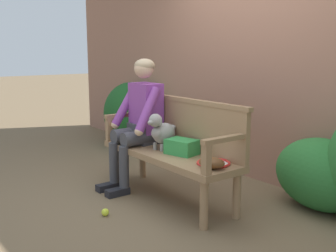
{
  "coord_description": "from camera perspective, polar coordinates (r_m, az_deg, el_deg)",
  "views": [
    {
      "loc": [
        3.07,
        -2.31,
        1.43
      ],
      "look_at": [
        0.0,
        0.0,
        0.72
      ],
      "focal_mm": 44.26,
      "sensor_mm": 36.0,
      "label": 1
    }
  ],
  "objects": [
    {
      "name": "ground_plane",
      "position": [
        4.09,
        -0.0,
        -9.97
      ],
      "size": [
        40.0,
        40.0,
        0.0
      ],
      "primitive_type": "plane",
      "color": "brown"
    },
    {
      "name": "bench_armrest_left_end",
      "position": [
        4.49,
        -6.8,
        0.69
      ],
      "size": [
        0.06,
        0.49,
        0.28
      ],
      "color": "#93704C",
      "rests_on": "garden_bench"
    },
    {
      "name": "hedge_bush_mid_left",
      "position": [
        3.98,
        20.42,
        -6.28
      ],
      "size": [
        0.91,
        0.58,
        0.66
      ],
      "primitive_type": "ellipsoid",
      "color": "#286B2D",
      "rests_on": "ground"
    },
    {
      "name": "bench_armrest_right_end",
      "position": [
        3.28,
        6.88,
        -2.97
      ],
      "size": [
        0.06,
        0.49,
        0.28
      ],
      "color": "#93704C",
      "rests_on": "garden_bench"
    },
    {
      "name": "hedge_bush_far_left",
      "position": [
        6.04,
        -3.55,
        1.47
      ],
      "size": [
        0.75,
        0.65,
        0.97
      ],
      "primitive_type": "ellipsoid",
      "color": "#337538",
      "rests_on": "ground"
    },
    {
      "name": "tennis_racket",
      "position": [
        3.58,
        6.59,
        -5.0
      ],
      "size": [
        0.29,
        0.56,
        0.03
      ],
      "color": "red",
      "rests_on": "garden_bench"
    },
    {
      "name": "hedge_bush_mid_right",
      "position": [
        6.17,
        -5.0,
        1.59
      ],
      "size": [
        1.04,
        0.76,
        0.96
      ],
      "primitive_type": "ellipsoid",
      "color": "#194C1E",
      "rests_on": "ground"
    },
    {
      "name": "brick_garden_fence",
      "position": [
        4.74,
        12.88,
        9.26
      ],
      "size": [
        8.0,
        0.3,
        2.7
      ],
      "primitive_type": "cube",
      "color": "#936651",
      "rests_on": "ground"
    },
    {
      "name": "garden_bench",
      "position": [
        3.97,
        -0.0,
        -4.46
      ],
      "size": [
        1.62,
        0.49,
        0.47
      ],
      "color": "#93704C",
      "rests_on": "ground"
    },
    {
      "name": "dog_on_bench",
      "position": [
        4.0,
        -0.86,
        -0.73
      ],
      "size": [
        0.21,
        0.37,
        0.36
      ],
      "color": "gray",
      "rests_on": "garden_bench"
    },
    {
      "name": "baseball_glove",
      "position": [
        3.42,
        6.04,
        -5.08
      ],
      "size": [
        0.27,
        0.24,
        0.09
      ],
      "primitive_type": "ellipsoid",
      "rotation": [
        0.0,
        0.0,
        0.41
      ],
      "color": "brown",
      "rests_on": "garden_bench"
    },
    {
      "name": "person_seated",
      "position": [
        4.27,
        -3.97,
        1.16
      ],
      "size": [
        0.56,
        0.65,
        1.34
      ],
      "color": "black",
      "rests_on": "ground"
    },
    {
      "name": "tennis_ball",
      "position": [
        3.73,
        -8.65,
        -11.66
      ],
      "size": [
        0.07,
        0.07,
        0.07
      ],
      "primitive_type": "sphere",
      "color": "#CCDB33",
      "rests_on": "ground"
    },
    {
      "name": "sports_bag",
      "position": [
        3.85,
        1.92,
        -2.88
      ],
      "size": [
        0.32,
        0.26,
        0.14
      ],
      "primitive_type": "cube",
      "rotation": [
        0.0,
        0.0,
        0.24
      ],
      "color": "#2D8E42",
      "rests_on": "garden_bench"
    },
    {
      "name": "bench_backrest",
      "position": [
        4.03,
        2.46,
        0.4
      ],
      "size": [
        1.66,
        0.06,
        0.5
      ],
      "color": "#93704C",
      "rests_on": "garden_bench"
    }
  ]
}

